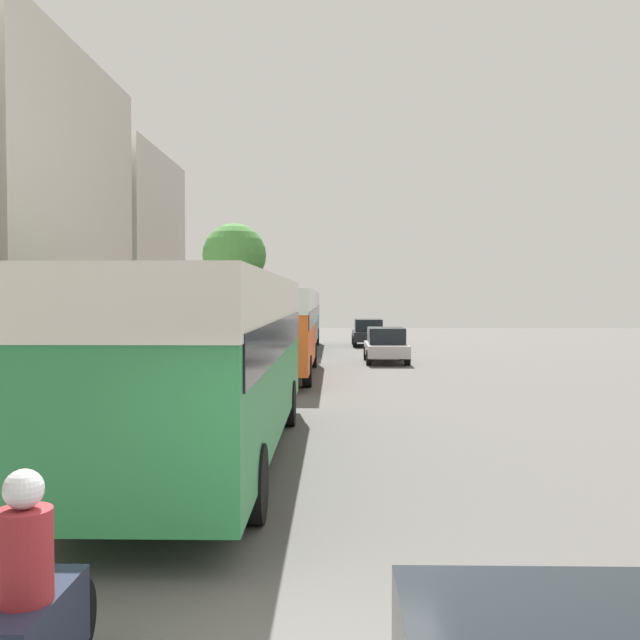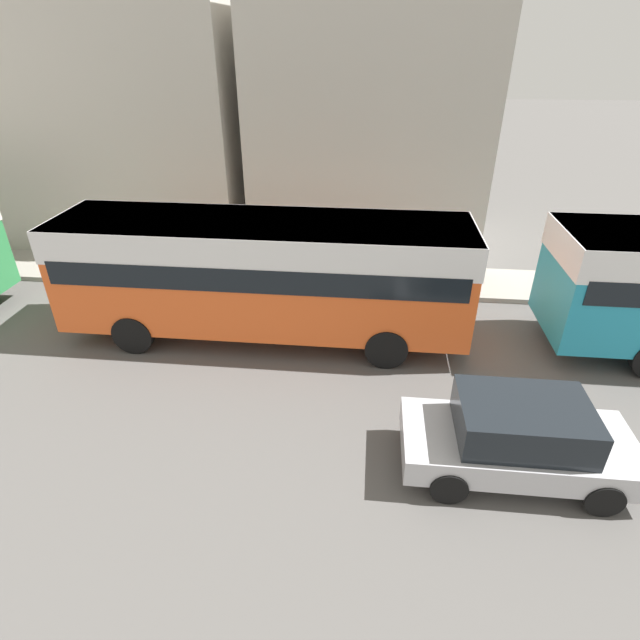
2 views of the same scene
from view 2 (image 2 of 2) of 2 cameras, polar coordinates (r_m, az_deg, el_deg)
name	(u,v)px [view 2 (image 2 of 2)]	position (r m, az deg, el deg)	size (l,w,h in m)	color
building_midblock	(128,104)	(21.20, -21.10, 22.04)	(6.74, 8.90, 9.32)	beige
building_far_terrace	(369,124)	(18.61, 5.57, 21.42)	(5.50, 7.70, 8.40)	beige
bus_following	(263,264)	(12.33, -6.53, 6.38)	(2.58, 9.98, 3.08)	#EA5B23
car_distant	(519,437)	(9.55, 21.74, -12.36)	(1.81, 3.98, 1.51)	#B7B7BC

